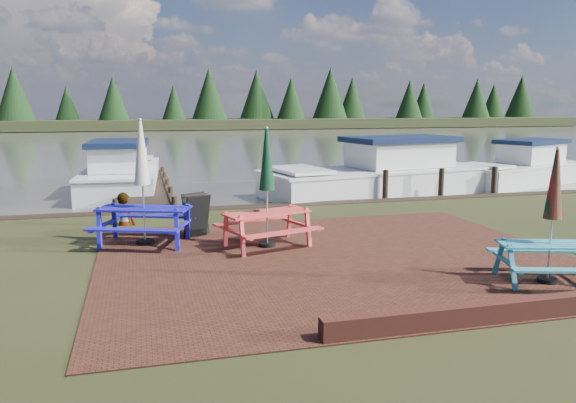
% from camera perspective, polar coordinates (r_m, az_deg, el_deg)
% --- Properties ---
extents(ground, '(120.00, 120.00, 0.00)m').
position_cam_1_polar(ground, '(10.08, 6.85, -7.32)').
color(ground, black).
rests_on(ground, ground).
extents(paving, '(9.00, 7.50, 0.02)m').
position_cam_1_polar(paving, '(10.97, 4.92, -5.81)').
color(paving, '#3B1C12').
rests_on(paving, ground).
extents(brick_wall, '(6.21, 1.79, 0.30)m').
position_cam_1_polar(brick_wall, '(9.14, 25.52, -9.06)').
color(brick_wall, '#4C1E16').
rests_on(brick_wall, ground).
extents(water, '(120.00, 60.00, 0.02)m').
position_cam_1_polar(water, '(46.17, -10.43, 5.96)').
color(water, '#413E38').
rests_on(water, ground).
extents(far_treeline, '(120.00, 10.00, 8.10)m').
position_cam_1_polar(far_treeline, '(75.02, -12.32, 9.82)').
color(far_treeline, black).
rests_on(far_treeline, ground).
extents(picnic_table_teal, '(1.98, 1.86, 2.26)m').
position_cam_1_polar(picnic_table_teal, '(10.26, 25.12, -3.30)').
color(picnic_table_teal, teal).
rests_on(picnic_table_teal, ground).
extents(picnic_table_red, '(2.18, 2.05, 2.49)m').
position_cam_1_polar(picnic_table_red, '(11.66, -2.14, -0.49)').
color(picnic_table_red, '#D63A37').
rests_on(picnic_table_red, ground).
extents(picnic_table_blue, '(2.39, 2.26, 2.65)m').
position_cam_1_polar(picnic_table_blue, '(12.25, -14.47, -0.03)').
color(picnic_table_blue, '#1A17AE').
rests_on(picnic_table_blue, ground).
extents(chalkboard, '(0.64, 0.81, 0.97)m').
position_cam_1_polar(chalkboard, '(12.82, -9.30, -1.37)').
color(chalkboard, black).
rests_on(chalkboard, ground).
extents(jetty, '(1.76, 9.08, 1.00)m').
position_cam_1_polar(jetty, '(20.41, -14.44, 1.48)').
color(jetty, black).
rests_on(jetty, ground).
extents(boat_jetty, '(2.88, 7.37, 2.10)m').
position_cam_1_polar(boat_jetty, '(21.34, -16.51, 2.59)').
color(boat_jetty, silver).
rests_on(boat_jetty, ground).
extents(boat_near, '(8.63, 4.37, 2.23)m').
position_cam_1_polar(boat_near, '(20.12, 9.44, 2.56)').
color(boat_near, silver).
rests_on(boat_near, ground).
extents(boat_far, '(6.62, 4.35, 1.95)m').
position_cam_1_polar(boat_far, '(24.28, 22.66, 2.96)').
color(boat_far, silver).
rests_on(boat_far, ground).
extents(person, '(0.70, 0.60, 1.63)m').
position_cam_1_polar(person, '(14.40, -16.43, 0.84)').
color(person, gray).
rests_on(person, ground).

